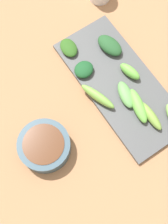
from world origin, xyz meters
TOP-DOWN VIEW (x-y plane):
  - tabletop at (0.00, 0.00)m, footprint 2.10×2.10m
  - sauce_bowl at (-0.18, -0.03)m, footprint 0.12×0.12m
  - serving_plate at (0.07, 0.00)m, footprint 0.17×0.38m
  - broccoli_stalk_0 at (0.06, -0.07)m, footprint 0.05×0.10m
  - broccoli_stalk_1 at (0.07, -0.11)m, footprint 0.03×0.08m
  - broccoli_stalk_2 at (0.06, -0.03)m, footprint 0.05×0.08m
  - broccoli_stalk_3 at (-0.01, -0.00)m, footprint 0.05×0.10m
  - broccoli_leafy_4 at (0.01, 0.15)m, footprint 0.04×0.06m
  - broccoli_leafy_6 at (0.01, 0.08)m, footprint 0.06×0.05m
  - broccoli_stalk_7 at (0.10, 0.01)m, footprint 0.04×0.06m
  - broccoli_leafy_8 at (0.10, 0.10)m, footprint 0.06×0.08m

SIDE VIEW (x-z plane):
  - tabletop at x=0.00m, z-range 0.00..0.02m
  - serving_plate at x=0.07m, z-range 0.02..0.03m
  - broccoli_leafy_4 at x=0.01m, z-range 0.03..0.05m
  - broccoli_leafy_6 at x=0.01m, z-range 0.03..0.05m
  - broccoli_stalk_2 at x=0.06m, z-range 0.03..0.05m
  - broccoli_stalk_1 at x=0.07m, z-range 0.03..0.05m
  - sauce_bowl at x=-0.18m, z-range 0.02..0.07m
  - broccoli_leafy_8 at x=0.10m, z-range 0.03..0.06m
  - broccoli_stalk_0 at x=0.06m, z-range 0.03..0.06m
  - broccoli_stalk_3 at x=-0.01m, z-range 0.03..0.06m
  - broccoli_stalk_7 at x=0.10m, z-range 0.03..0.06m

